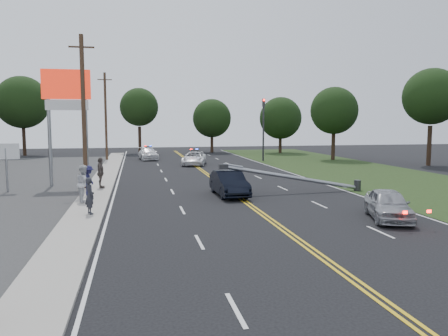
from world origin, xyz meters
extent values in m
plane|color=black|center=(0.00, 0.00, 0.00)|extent=(120.00, 120.00, 0.00)
cube|color=#9C978D|center=(-8.40, 10.00, 0.06)|extent=(1.80, 70.00, 0.12)
cube|color=black|center=(13.50, 10.00, 0.01)|extent=(12.00, 80.00, 0.01)
cube|color=gold|center=(0.00, 10.00, 0.01)|extent=(0.36, 80.00, 0.00)
cylinder|color=gray|center=(-11.70, 14.00, 3.50)|extent=(0.24, 0.24, 7.00)
cylinder|color=gray|center=(-9.30, 14.00, 3.50)|extent=(0.24, 0.24, 7.00)
cube|color=red|center=(-10.50, 14.00, 7.00)|extent=(3.20, 0.35, 2.00)
cube|color=white|center=(-10.50, 14.00, 5.60)|extent=(2.80, 0.30, 0.70)
cylinder|color=gray|center=(-14.00, 12.00, 1.40)|extent=(0.14, 0.14, 2.80)
cube|color=white|center=(-14.00, 12.00, 2.60)|extent=(1.60, 0.12, 1.00)
cylinder|color=#2D2D30|center=(8.30, 30.00, 3.50)|extent=(0.20, 0.20, 7.00)
cube|color=#2D2D30|center=(8.30, 30.00, 6.60)|extent=(0.28, 0.28, 0.90)
sphere|color=#FF0C07|center=(8.30, 29.84, 6.90)|extent=(0.22, 0.22, 0.22)
cylinder|color=#2D2D30|center=(8.10, 8.00, 0.35)|extent=(0.44, 0.44, 0.70)
cylinder|color=gray|center=(3.67, 8.00, 0.98)|extent=(8.90, 0.24, 1.80)
cube|color=#2D2D30|center=(-0.76, 8.00, 1.76)|extent=(0.55, 0.32, 0.30)
cylinder|color=#382619|center=(-9.20, 12.00, 5.00)|extent=(0.28, 0.28, 10.00)
cube|color=#382619|center=(-9.20, 12.00, 9.20)|extent=(1.60, 0.10, 0.10)
cylinder|color=#382619|center=(-9.20, 34.00, 5.00)|extent=(0.28, 0.28, 10.00)
cube|color=#382619|center=(-9.20, 34.00, 9.20)|extent=(1.60, 0.10, 0.10)
cylinder|color=black|center=(-20.36, 44.08, 2.03)|extent=(0.44, 0.44, 4.07)
sphere|color=black|center=(-20.36, 44.08, 7.00)|extent=(6.82, 6.82, 6.82)
cylinder|color=black|center=(-5.33, 45.40, 1.89)|extent=(0.44, 0.44, 3.79)
sphere|color=black|center=(-5.33, 45.40, 6.53)|extent=(5.36, 5.36, 5.36)
cylinder|color=black|center=(5.04, 45.24, 1.44)|extent=(0.44, 0.44, 2.89)
sphere|color=black|center=(5.04, 45.24, 4.97)|extent=(5.58, 5.58, 5.58)
cylinder|color=black|center=(14.48, 42.16, 1.45)|extent=(0.44, 0.44, 2.90)
sphere|color=black|center=(14.48, 42.16, 4.99)|extent=(5.99, 5.99, 5.99)
cylinder|color=black|center=(16.90, 30.08, 1.67)|extent=(0.44, 0.44, 3.35)
sphere|color=black|center=(16.90, 30.08, 5.77)|extent=(5.51, 5.51, 5.51)
cylinder|color=black|center=(23.45, 21.73, 2.03)|extent=(0.44, 0.44, 4.07)
sphere|color=black|center=(23.45, 21.73, 7.01)|extent=(5.66, 5.66, 5.66)
imported|color=black|center=(-0.44, 7.84, 0.75)|extent=(1.71, 4.59, 1.50)
imported|color=#9A9CA2|center=(5.31, 0.05, 0.69)|extent=(2.88, 4.39, 1.39)
imported|color=white|center=(-0.02, 27.04, 0.67)|extent=(3.30, 5.24, 1.35)
imported|color=silver|center=(-4.50, 34.43, 0.70)|extent=(2.50, 5.02, 1.40)
imported|color=#25262D|center=(-8.11, 3.43, 0.99)|extent=(0.64, 0.75, 1.74)
imported|color=silver|center=(-8.73, 6.76, 1.13)|extent=(0.98, 1.14, 2.01)
imported|color=#1B1A42|center=(-8.71, 8.95, 1.00)|extent=(0.91, 1.27, 1.77)
imported|color=#554A44|center=(-8.23, 11.71, 1.13)|extent=(0.59, 1.22, 2.01)
camera|label=1|loc=(-5.96, -17.69, 4.45)|focal=35.00mm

